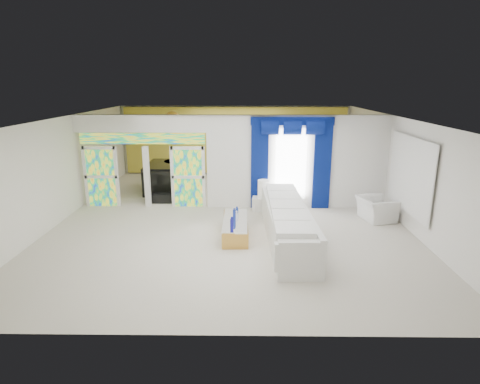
{
  "coord_description": "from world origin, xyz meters",
  "views": [
    {
      "loc": [
        0.44,
        -11.59,
        3.96
      ],
      "look_at": [
        0.3,
        -1.2,
        1.1
      ],
      "focal_mm": 29.7,
      "sensor_mm": 36.0,
      "label": 1
    }
  ],
  "objects_px": {
    "white_sofa": "(287,224)",
    "console_table": "(273,204)",
    "grand_piano": "(169,177)",
    "coffee_table": "(235,228)",
    "armchair": "(376,209)"
  },
  "relations": [
    {
      "from": "armchair",
      "to": "grand_piano",
      "type": "relative_size",
      "value": 0.51
    },
    {
      "from": "coffee_table",
      "to": "armchair",
      "type": "distance_m",
      "value": 4.37
    },
    {
      "from": "white_sofa",
      "to": "console_table",
      "type": "bearing_deg",
      "value": 92.99
    },
    {
      "from": "white_sofa",
      "to": "coffee_table",
      "type": "height_order",
      "value": "white_sofa"
    },
    {
      "from": "grand_piano",
      "to": "white_sofa",
      "type": "bearing_deg",
      "value": -51.46
    },
    {
      "from": "coffee_table",
      "to": "armchair",
      "type": "bearing_deg",
      "value": 17.6
    },
    {
      "from": "console_table",
      "to": "grand_piano",
      "type": "height_order",
      "value": "grand_piano"
    },
    {
      "from": "console_table",
      "to": "coffee_table",
      "type": "bearing_deg",
      "value": -118.08
    },
    {
      "from": "coffee_table",
      "to": "grand_piano",
      "type": "height_order",
      "value": "grand_piano"
    },
    {
      "from": "white_sofa",
      "to": "armchair",
      "type": "xyz_separation_m",
      "value": [
        2.82,
        1.62,
        -0.1
      ]
    },
    {
      "from": "white_sofa",
      "to": "grand_piano",
      "type": "height_order",
      "value": "grand_piano"
    },
    {
      "from": "coffee_table",
      "to": "grand_piano",
      "type": "distance_m",
      "value": 5.34
    },
    {
      "from": "white_sofa",
      "to": "coffee_table",
      "type": "relative_size",
      "value": 2.39
    },
    {
      "from": "white_sofa",
      "to": "coffee_table",
      "type": "bearing_deg",
      "value": 165.59
    },
    {
      "from": "coffee_table",
      "to": "white_sofa",
      "type": "bearing_deg",
      "value": -12.53
    }
  ]
}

